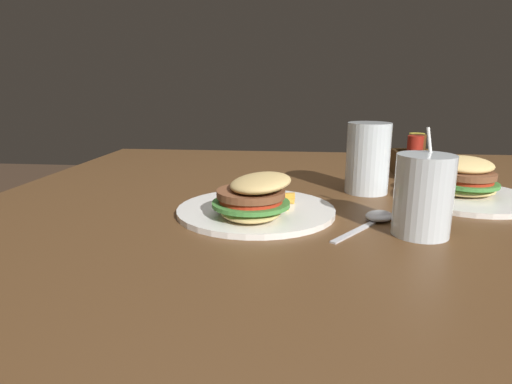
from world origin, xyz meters
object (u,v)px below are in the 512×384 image
object	(u,v)px
meal_plate_near	(255,203)
condiment_caddy	(415,159)
beer_glass	(368,161)
spoon	(377,217)
juice_glass	(423,199)
meal_plate_far	(465,186)

from	to	relation	value
meal_plate_near	condiment_caddy	bearing A→B (deg)	137.62
beer_glass	spoon	distance (m)	0.21
meal_plate_near	juice_glass	bearing A→B (deg)	76.85
condiment_caddy	spoon	bearing A→B (deg)	-21.21
meal_plate_near	spoon	bearing A→B (deg)	89.54
condiment_caddy	juice_glass	bearing A→B (deg)	-12.35
meal_plate_far	juice_glass	bearing A→B (deg)	-32.52
juice_glass	condiment_caddy	size ratio (longest dim) A/B	1.31
juice_glass	condiment_caddy	distance (m)	0.47
spoon	condiment_caddy	bearing A→B (deg)	14.28
meal_plate_far	meal_plate_near	bearing A→B (deg)	-67.95
beer_glass	meal_plate_far	xyz separation A→B (m)	(0.04, 0.19, -0.04)
juice_glass	meal_plate_near	bearing A→B (deg)	-103.15
meal_plate_near	juice_glass	world-z (taller)	juice_glass
meal_plate_near	beer_glass	distance (m)	0.30
meal_plate_near	juice_glass	distance (m)	0.27
spoon	beer_glass	bearing A→B (deg)	32.98
spoon	juice_glass	bearing A→B (deg)	-102.05
juice_glass	beer_glass	bearing A→B (deg)	-170.20
meal_plate_near	spoon	world-z (taller)	meal_plate_near
meal_plate_near	juice_glass	size ratio (longest dim) A/B	1.74
meal_plate_far	spoon	bearing A→B (deg)	-50.05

